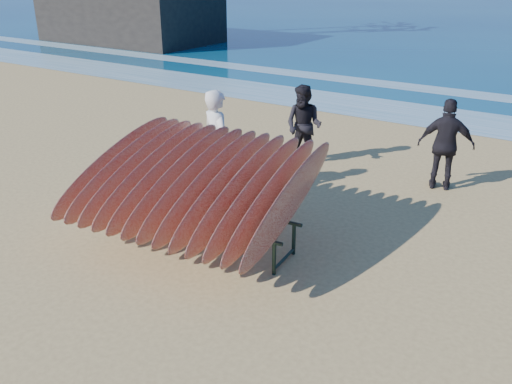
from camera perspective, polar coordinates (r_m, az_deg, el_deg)
ground at (r=7.66m, az=-3.33°, el=-8.52°), size 120.00×120.00×0.00m
foam_near at (r=16.20m, az=18.38°, el=7.54°), size 160.00×160.00×0.00m
foam_far at (r=19.53m, az=21.30°, el=9.62°), size 160.00×160.00×0.00m
surfboard_rack at (r=8.10m, az=-6.39°, el=1.17°), size 3.43×3.27×1.70m
person_white at (r=9.83m, az=-4.07°, el=5.08°), size 0.85×0.73×1.98m
person_dark_a at (r=11.46m, az=5.05°, el=6.95°), size 0.85×0.68×1.70m
person_dark_b at (r=10.73m, az=19.37°, el=4.70°), size 1.10×0.67×1.74m
building at (r=31.75m, az=-13.27°, el=18.91°), size 9.32×5.18×4.14m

